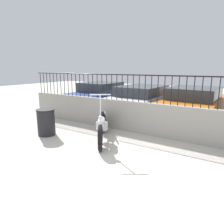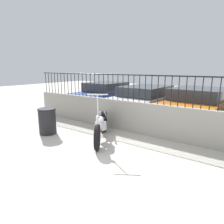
{
  "view_description": "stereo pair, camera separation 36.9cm",
  "coord_description": "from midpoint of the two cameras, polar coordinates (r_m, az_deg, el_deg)",
  "views": [
    {
      "loc": [
        2.36,
        -2.89,
        2.05
      ],
      "look_at": [
        -0.84,
        2.2,
        0.7
      ],
      "focal_mm": 32.0,
      "sensor_mm": 36.0,
      "label": 1
    },
    {
      "loc": [
        2.66,
        -2.69,
        2.05
      ],
      "look_at": [
        -0.84,
        2.2,
        0.7
      ],
      "focal_mm": 32.0,
      "sensor_mm": 36.0,
      "label": 2
    }
  ],
  "objects": [
    {
      "name": "ground_plane",
      "position": [
        4.27,
        -5.77,
        -16.04
      ],
      "size": [
        40.0,
        40.0,
        0.0
      ],
      "primitive_type": "plane",
      "color": "#B7B2A5"
    },
    {
      "name": "low_wall",
      "position": [
        6.26,
        10.88,
        -1.92
      ],
      "size": [
        9.72,
        0.18,
        1.0
      ],
      "color": "#9E998E",
      "rests_on": "ground_plane"
    },
    {
      "name": "fence_railing",
      "position": [
        6.09,
        11.29,
        7.77
      ],
      "size": [
        9.72,
        0.04,
        0.84
      ],
      "color": "black",
      "rests_on": "low_wall"
    },
    {
      "name": "motorcycle_red",
      "position": [
        5.84,
        -1.25,
        -3.8
      ],
      "size": [
        1.24,
        1.9,
        1.41
      ],
      "rotation": [
        0.0,
        0.0,
        -1.02
      ],
      "color": "black",
      "rests_on": "ground_plane"
    },
    {
      "name": "trash_bin",
      "position": [
        6.5,
        -16.46,
        -2.51
      ],
      "size": [
        0.55,
        0.55,
        0.81
      ],
      "color": "black",
      "rests_on": "ground_plane"
    },
    {
      "name": "car_blue",
      "position": [
        10.17,
        -0.13,
        4.88
      ],
      "size": [
        1.81,
        4.0,
        1.32
      ],
      "rotation": [
        0.0,
        0.0,
        1.55
      ],
      "color": "black",
      "rests_on": "ground_plane"
    },
    {
      "name": "car_white",
      "position": [
        8.95,
        11.27,
        3.45
      ],
      "size": [
        2.03,
        4.66,
        1.27
      ],
      "rotation": [
        0.0,
        0.0,
        1.52
      ],
      "color": "black",
      "rests_on": "ground_plane"
    },
    {
      "name": "car_orange",
      "position": [
        8.35,
        24.7,
        1.97
      ],
      "size": [
        2.14,
        4.18,
        1.31
      ],
      "rotation": [
        0.0,
        0.0,
        1.51
      ],
      "color": "black",
      "rests_on": "ground_plane"
    }
  ]
}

